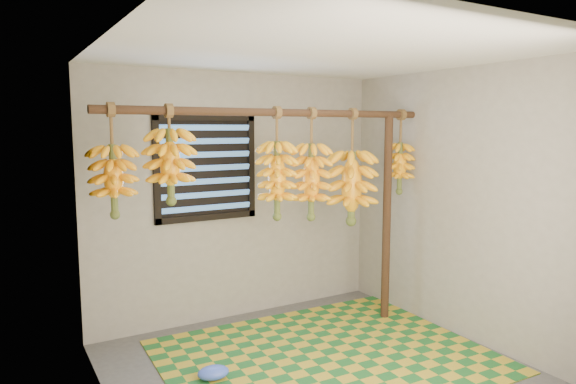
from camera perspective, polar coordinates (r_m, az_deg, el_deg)
floor at (r=4.16m, az=4.06°, el=-19.71°), size 3.00×3.00×0.01m
ceiling at (r=3.75m, az=4.39°, el=15.27°), size 3.00×3.00×0.01m
wall_back at (r=5.07m, az=-5.45°, el=-0.53°), size 3.00×0.01×2.40m
wall_left at (r=3.19m, az=-18.79°, el=-5.42°), size 0.01×3.00×2.40m
wall_right at (r=4.78m, az=19.27°, el=-1.36°), size 0.01×3.00×2.40m
window at (r=4.88m, az=-9.08°, el=2.66°), size 1.00×0.04×1.00m
hanging_pole at (r=4.31m, az=-1.02°, el=8.82°), size 3.00×0.06×0.06m
support_post at (r=5.08m, az=10.91°, el=-2.89°), size 0.08×0.08×2.00m
woven_mat at (r=4.44m, az=4.28°, el=-17.75°), size 2.64×2.15×0.01m
plastic_bag at (r=4.09m, az=-8.30°, el=-19.24°), size 0.26×0.20×0.10m
banana_bunch_a at (r=3.85m, az=-18.81°, el=1.18°), size 0.32×0.32×0.81m
banana_bunch_b at (r=3.95m, az=-12.95°, el=2.83°), size 0.37×0.37×0.74m
banana_bunch_c at (r=4.32m, az=-1.23°, el=1.32°), size 0.33×0.33×0.95m
banana_bunch_d at (r=4.50m, az=2.59°, el=1.19°), size 0.34×0.34×0.98m
banana_bunch_e at (r=4.76m, az=7.08°, el=0.50°), size 0.44×0.44×1.06m
banana_bunch_f at (r=5.12m, az=12.31°, el=2.65°), size 0.27×0.27×0.82m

